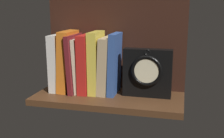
{
  "coord_description": "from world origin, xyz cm",
  "views": [
    {
      "loc": [
        28.89,
        -108.48,
        36.43
      ],
      "look_at": [
        0.66,
        3.43,
        10.33
      ],
      "focal_mm": 46.2,
      "sensor_mm": 36.0,
      "label": 1
    }
  ],
  "objects_px": {
    "book_maroon_dawkins": "(75,63)",
    "book_white_catcher": "(59,62)",
    "framed_clock": "(147,73)",
    "book_red_requiem": "(87,63)",
    "book_orange_pandolfini": "(68,61)",
    "book_tan_shortstories": "(106,66)",
    "book_cream_twain": "(80,65)",
    "book_blue_modern": "(115,64)",
    "book_yellow_seinlanguage": "(96,62)"
  },
  "relations": [
    {
      "from": "book_blue_modern",
      "to": "framed_clock",
      "type": "height_order",
      "value": "book_blue_modern"
    },
    {
      "from": "book_red_requiem",
      "to": "book_blue_modern",
      "type": "distance_m",
      "value": 0.12
    },
    {
      "from": "book_maroon_dawkins",
      "to": "framed_clock",
      "type": "height_order",
      "value": "book_maroon_dawkins"
    },
    {
      "from": "book_yellow_seinlanguage",
      "to": "framed_clock",
      "type": "bearing_deg",
      "value": -2.18
    },
    {
      "from": "book_maroon_dawkins",
      "to": "book_red_requiem",
      "type": "height_order",
      "value": "book_red_requiem"
    },
    {
      "from": "book_yellow_seinlanguage",
      "to": "book_tan_shortstories",
      "type": "relative_size",
      "value": 1.1
    },
    {
      "from": "book_white_catcher",
      "to": "book_yellow_seinlanguage",
      "type": "xyz_separation_m",
      "value": [
        0.17,
        0.0,
        0.01
      ]
    },
    {
      "from": "book_tan_shortstories",
      "to": "book_orange_pandolfini",
      "type": "bearing_deg",
      "value": 180.0
    },
    {
      "from": "book_yellow_seinlanguage",
      "to": "book_tan_shortstories",
      "type": "distance_m",
      "value": 0.04
    },
    {
      "from": "book_orange_pandolfini",
      "to": "framed_clock",
      "type": "xyz_separation_m",
      "value": [
        0.34,
        -0.01,
        -0.03
      ]
    },
    {
      "from": "book_white_catcher",
      "to": "book_orange_pandolfini",
      "type": "relative_size",
      "value": 0.94
    },
    {
      "from": "book_white_catcher",
      "to": "book_cream_twain",
      "type": "distance_m",
      "value": 0.1
    },
    {
      "from": "book_blue_modern",
      "to": "book_tan_shortstories",
      "type": "bearing_deg",
      "value": 180.0
    },
    {
      "from": "book_tan_shortstories",
      "to": "book_blue_modern",
      "type": "relative_size",
      "value": 0.93
    },
    {
      "from": "book_orange_pandolfini",
      "to": "book_tan_shortstories",
      "type": "height_order",
      "value": "book_orange_pandolfini"
    },
    {
      "from": "book_white_catcher",
      "to": "book_tan_shortstories",
      "type": "distance_m",
      "value": 0.21
    },
    {
      "from": "book_maroon_dawkins",
      "to": "book_red_requiem",
      "type": "xyz_separation_m",
      "value": [
        0.05,
        0.0,
        0.0
      ]
    },
    {
      "from": "book_orange_pandolfini",
      "to": "book_blue_modern",
      "type": "bearing_deg",
      "value": 0.0
    },
    {
      "from": "book_white_catcher",
      "to": "framed_clock",
      "type": "height_order",
      "value": "book_white_catcher"
    },
    {
      "from": "book_cream_twain",
      "to": "framed_clock",
      "type": "xyz_separation_m",
      "value": [
        0.29,
        -0.01,
        -0.01
      ]
    },
    {
      "from": "book_maroon_dawkins",
      "to": "book_red_requiem",
      "type": "bearing_deg",
      "value": 0.0
    },
    {
      "from": "book_orange_pandolfini",
      "to": "framed_clock",
      "type": "distance_m",
      "value": 0.34
    },
    {
      "from": "book_white_catcher",
      "to": "framed_clock",
      "type": "xyz_separation_m",
      "value": [
        0.38,
        -0.01,
        -0.02
      ]
    },
    {
      "from": "book_blue_modern",
      "to": "framed_clock",
      "type": "distance_m",
      "value": 0.14
    },
    {
      "from": "book_red_requiem",
      "to": "book_yellow_seinlanguage",
      "type": "bearing_deg",
      "value": 0.0
    },
    {
      "from": "book_maroon_dawkins",
      "to": "book_tan_shortstories",
      "type": "distance_m",
      "value": 0.14
    },
    {
      "from": "book_maroon_dawkins",
      "to": "book_red_requiem",
      "type": "relative_size",
      "value": 0.99
    },
    {
      "from": "book_white_catcher",
      "to": "book_cream_twain",
      "type": "height_order",
      "value": "book_white_catcher"
    },
    {
      "from": "book_orange_pandolfini",
      "to": "book_maroon_dawkins",
      "type": "relative_size",
      "value": 1.06
    },
    {
      "from": "book_cream_twain",
      "to": "book_yellow_seinlanguage",
      "type": "distance_m",
      "value": 0.07
    },
    {
      "from": "book_maroon_dawkins",
      "to": "book_white_catcher",
      "type": "bearing_deg",
      "value": 180.0
    },
    {
      "from": "book_maroon_dawkins",
      "to": "framed_clock",
      "type": "xyz_separation_m",
      "value": [
        0.31,
        -0.01,
        -0.02
      ]
    },
    {
      "from": "book_maroon_dawkins",
      "to": "book_yellow_seinlanguage",
      "type": "distance_m",
      "value": 0.09
    },
    {
      "from": "book_white_catcher",
      "to": "book_orange_pandolfini",
      "type": "distance_m",
      "value": 0.04
    },
    {
      "from": "book_orange_pandolfini",
      "to": "book_red_requiem",
      "type": "distance_m",
      "value": 0.09
    },
    {
      "from": "book_maroon_dawkins",
      "to": "framed_clock",
      "type": "distance_m",
      "value": 0.31
    },
    {
      "from": "book_tan_shortstories",
      "to": "framed_clock",
      "type": "xyz_separation_m",
      "value": [
        0.17,
        -0.01,
        -0.02
      ]
    },
    {
      "from": "framed_clock",
      "to": "book_red_requiem",
      "type": "bearing_deg",
      "value": 178.18
    },
    {
      "from": "book_orange_pandolfini",
      "to": "book_red_requiem",
      "type": "height_order",
      "value": "book_orange_pandolfini"
    },
    {
      "from": "framed_clock",
      "to": "book_white_catcher",
      "type": "bearing_deg",
      "value": 178.78
    },
    {
      "from": "book_orange_pandolfini",
      "to": "book_cream_twain",
      "type": "xyz_separation_m",
      "value": [
        0.05,
        0.0,
        -0.01
      ]
    },
    {
      "from": "book_cream_twain",
      "to": "framed_clock",
      "type": "bearing_deg",
      "value": -1.62
    },
    {
      "from": "framed_clock",
      "to": "book_orange_pandolfini",
      "type": "bearing_deg",
      "value": 178.63
    },
    {
      "from": "book_tan_shortstories",
      "to": "book_blue_modern",
      "type": "distance_m",
      "value": 0.04
    },
    {
      "from": "book_red_requiem",
      "to": "book_yellow_seinlanguage",
      "type": "distance_m",
      "value": 0.04
    },
    {
      "from": "book_cream_twain",
      "to": "framed_clock",
      "type": "height_order",
      "value": "book_cream_twain"
    },
    {
      "from": "book_yellow_seinlanguage",
      "to": "book_blue_modern",
      "type": "distance_m",
      "value": 0.08
    },
    {
      "from": "book_red_requiem",
      "to": "book_yellow_seinlanguage",
      "type": "relative_size",
      "value": 0.95
    },
    {
      "from": "book_tan_shortstories",
      "to": "framed_clock",
      "type": "bearing_deg",
      "value": -2.71
    },
    {
      "from": "book_white_catcher",
      "to": "book_orange_pandolfini",
      "type": "xyz_separation_m",
      "value": [
        0.04,
        0.0,
        0.01
      ]
    }
  ]
}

